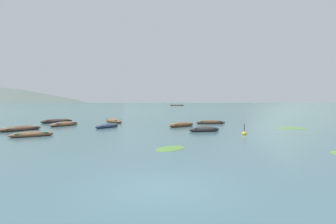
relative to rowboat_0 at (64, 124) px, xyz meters
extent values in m
plane|color=#385660|center=(10.50, 1476.30, -0.19)|extent=(6000.00, 6000.00, 0.00)
cone|color=#4C5B56|center=(-659.59, 1901.62, 247.41)|extent=(2034.53, 2034.53, 495.21)
cone|color=#4C5B56|center=(193.44, 1732.73, 206.17)|extent=(1432.41, 1432.41, 412.74)
cone|color=slate|center=(1218.30, 2110.19, 278.84)|extent=(1347.33, 1347.33, 558.07)
ellipsoid|color=brown|center=(0.00, 0.00, -0.01)|extent=(3.12, 4.12, 0.62)
cube|color=#28519E|center=(0.00, 0.00, 0.18)|extent=(2.25, 2.96, 0.05)
cube|color=brown|center=(0.00, 0.00, 0.23)|extent=(0.73, 0.48, 0.04)
ellipsoid|color=#4C3323|center=(18.12, 1.56, -0.02)|extent=(3.89, 1.01, 0.59)
cube|color=#197A56|center=(18.12, 1.56, 0.16)|extent=(2.80, 0.73, 0.05)
cube|color=#4C3323|center=(18.12, 1.56, 0.21)|extent=(0.08, 0.67, 0.04)
ellipsoid|color=brown|center=(13.87, -2.11, -0.01)|extent=(3.61, 3.13, 0.63)
cube|color=olive|center=(13.87, -2.11, 0.18)|extent=(2.60, 2.26, 0.05)
cube|color=brown|center=(13.87, -2.11, 0.23)|extent=(0.50, 0.61, 0.04)
ellipsoid|color=#4C3323|center=(-2.67, -5.11, -0.02)|extent=(3.51, 4.17, 0.58)
cube|color=#B7B2A3|center=(-2.67, -5.11, 0.15)|extent=(2.53, 3.00, 0.05)
cube|color=#4C3323|center=(-2.67, -5.11, 0.20)|extent=(0.72, 0.56, 0.04)
ellipsoid|color=brown|center=(0.47, -9.89, -0.04)|extent=(3.44, 2.44, 0.52)
cube|color=#197A56|center=(0.47, -9.89, 0.11)|extent=(2.47, 1.76, 0.05)
cube|color=brown|center=(0.47, -9.89, 0.16)|extent=(0.38, 0.63, 0.04)
ellipsoid|color=navy|center=(5.47, -2.66, -0.03)|extent=(2.79, 3.41, 0.55)
cube|color=olive|center=(5.47, -2.66, 0.13)|extent=(2.01, 2.46, 0.05)
cube|color=navy|center=(5.47, -2.66, 0.18)|extent=(0.61, 0.46, 0.04)
ellipsoid|color=#2D2826|center=(15.45, -7.19, -0.01)|extent=(3.25, 1.64, 0.60)
cube|color=#28519E|center=(15.45, -7.19, 0.17)|extent=(2.34, 1.18, 0.05)
cube|color=#2D2826|center=(15.45, -7.19, 0.22)|extent=(0.22, 0.69, 0.04)
ellipsoid|color=brown|center=(5.21, 4.67, 0.02)|extent=(3.38, 4.32, 0.71)
cube|color=#28519E|center=(5.21, 4.67, 0.23)|extent=(2.43, 3.11, 0.05)
cube|color=brown|center=(5.21, 4.67, 0.28)|extent=(0.73, 0.51, 0.04)
ellipsoid|color=#2D2826|center=(-2.48, 4.73, 0.01)|extent=(4.11, 3.50, 0.68)
cube|color=#B22D28|center=(-2.48, 4.73, 0.21)|extent=(2.96, 2.52, 0.05)
cube|color=#2D2826|center=(-2.48, 4.73, 0.26)|extent=(0.56, 0.72, 0.04)
cube|color=brown|center=(31.86, 173.42, 0.08)|extent=(10.66, 4.58, 0.90)
cylinder|color=#4C4742|center=(27.81, 172.50, 1.20)|extent=(0.10, 0.10, 1.80)
cylinder|color=#4C4742|center=(28.09, 175.16, 1.20)|extent=(0.10, 0.10, 1.80)
cylinder|color=#4C4742|center=(35.63, 171.68, 1.20)|extent=(0.10, 0.10, 1.80)
cylinder|color=#4C4742|center=(35.91, 174.33, 1.20)|extent=(0.10, 0.10, 1.80)
cube|color=beige|center=(31.86, 173.42, 2.10)|extent=(8.95, 3.85, 0.12)
sphere|color=yellow|center=(18.40, -9.89, -0.12)|extent=(0.38, 0.38, 0.38)
cylinder|color=black|center=(18.40, -9.89, 0.30)|extent=(0.06, 0.06, 0.84)
ellipsoid|color=#477033|center=(-3.37, -2.07, -0.19)|extent=(3.19, 3.20, 0.14)
ellipsoid|color=#477033|center=(11.43, -16.34, -0.19)|extent=(2.68, 2.81, 0.14)
ellipsoid|color=#477033|center=(25.60, -4.70, -0.19)|extent=(3.63, 2.70, 0.14)
camera|label=1|loc=(10.14, -32.23, 2.64)|focal=28.20mm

